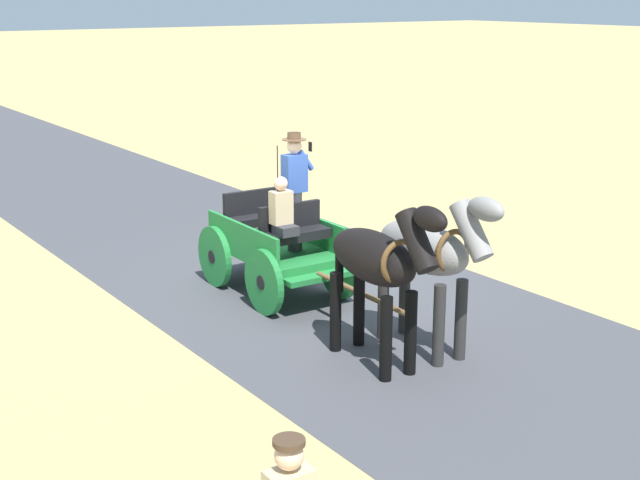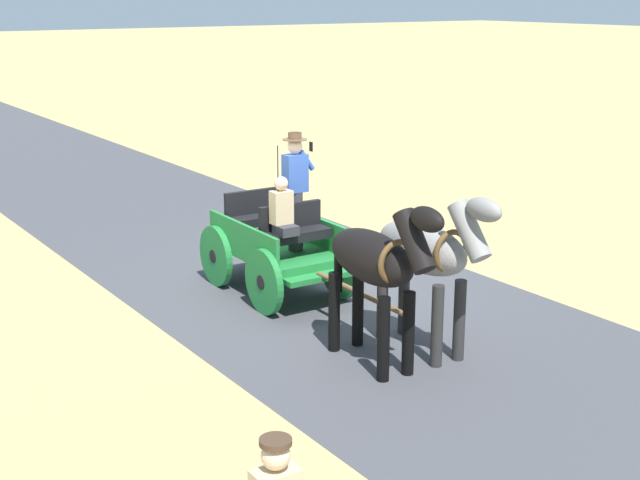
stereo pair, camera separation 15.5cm
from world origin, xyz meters
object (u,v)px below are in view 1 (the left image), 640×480
horse_off_side (378,263)px  horse_drawn_carriage (278,242)px  horse_near_side (429,253)px  traffic_cone (296,208)px

horse_off_side → horse_drawn_carriage: bearing=-98.8°
horse_near_side → horse_off_side: size_ratio=1.00×
horse_near_side → horse_off_side: same height
horse_off_side → traffic_cone: horse_off_side is taller
horse_drawn_carriage → horse_off_side: bearing=81.2°
horse_drawn_carriage → horse_near_side: size_ratio=2.04×
horse_near_side → traffic_cone: bearing=-109.7°
horse_near_side → horse_off_side: 0.79m
traffic_cone → horse_off_side: bearing=64.5°
traffic_cone → horse_near_side: bearing=70.3°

